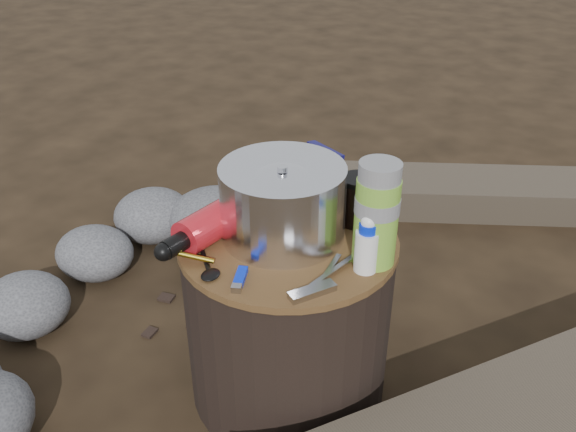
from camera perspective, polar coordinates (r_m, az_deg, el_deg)
The scene contains 16 objects.
ground at distance 1.56m, azimuth -0.00°, elevation -15.32°, with size 60.00×60.00×0.00m, color black.
stump at distance 1.42m, azimuth -0.00°, elevation -9.32°, with size 0.46×0.46×0.43m, color black.
rock_ring at distance 1.74m, azimuth -16.87°, elevation -6.47°, with size 0.50×1.10×0.22m, color #515256, non-canonical shape.
log_small at distance 2.37m, azimuth 19.99°, elevation 1.94°, with size 0.25×1.38×0.11m, color #40372B.
foil_windscreen at distance 1.26m, azimuth -0.50°, elevation 1.32°, with size 0.26×0.26×0.16m, color silver.
camping_pot at distance 1.23m, azimuth -0.51°, elevation 0.79°, with size 0.17×0.17×0.17m, color silver.
fuel_bottle at distance 1.30m, azimuth -5.94°, elevation 0.01°, with size 0.08×0.31×0.08m, color red, non-canonical shape.
thermos at distance 1.18m, azimuth 8.25°, elevation 0.13°, with size 0.08×0.08×0.21m, color #78B334.
travel_mug at distance 1.32m, azimuth 6.48°, elevation 1.43°, with size 0.07×0.07×0.11m, color black.
stuff_sack at distance 1.43m, azimuth -0.53°, elevation 3.99°, with size 0.16×0.13×0.11m, color #CB9A0D.
food_pouch at distance 1.40m, azimuth 3.15°, elevation 3.81°, with size 0.10×0.02×0.13m, color #100E4D.
lighter at distance 1.17m, azimuth -4.46°, elevation -5.66°, with size 0.02×0.07×0.01m, color #0726DE.
multitool at distance 1.13m, azimuth 2.27°, elevation -7.03°, with size 0.03×0.09×0.01m, color #A3A3A7.
pot_grabber at distance 1.18m, azimuth 3.71°, elevation -5.21°, with size 0.03×0.13×0.01m, color #A3A3A7, non-canonical shape.
spork at distance 1.23m, azimuth -7.82°, elevation -3.80°, with size 0.03×0.14×0.01m, color black, non-canonical shape.
squeeze_bottle at distance 1.17m, azimuth 7.34°, elevation -2.82°, with size 0.05×0.05×0.11m, color white.
Camera 1 is at (0.51, -0.96, 1.12)m, focal length 38.14 mm.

